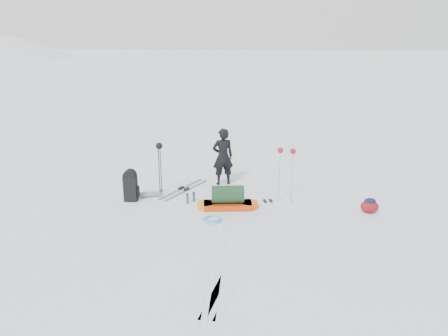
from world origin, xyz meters
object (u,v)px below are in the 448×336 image
Objects in this scene: ski_poles_black at (159,152)px; pulk_sled at (228,200)px; skier at (223,157)px; expedition_rucksack at (133,186)px.

pulk_sled is at bearing -33.50° from ski_poles_black.
skier reaches higher than ski_poles_black.
skier is at bearing 21.22° from ski_poles_black.
pulk_sled is 2.63m from expedition_rucksack.
expedition_rucksack is 0.59× the size of ski_poles_black.
pulk_sled is 2.36m from ski_poles_black.
skier is 2.81m from expedition_rucksack.
expedition_rucksack is at bearing 15.25° from skier.
skier is 1.04× the size of pulk_sled.
expedition_rucksack is (-2.62, 0.22, 0.17)m from pulk_sled.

